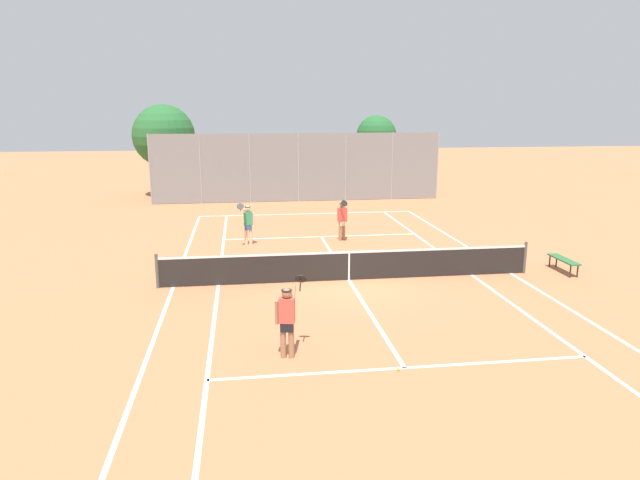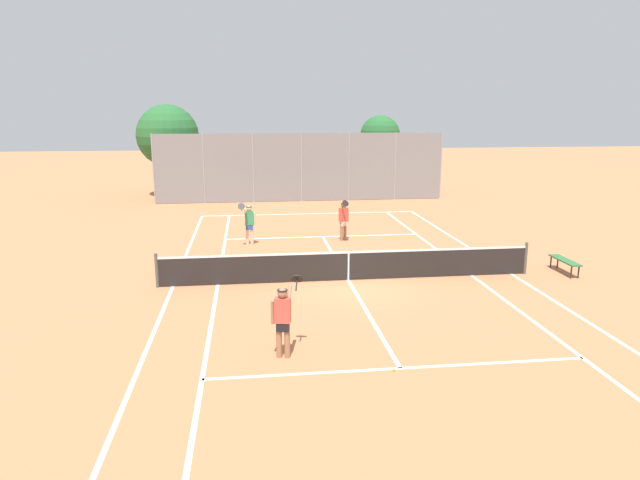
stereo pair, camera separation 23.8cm
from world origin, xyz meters
TOP-DOWN VIEW (x-y plane):
  - ground_plane at (0.00, 0.00)m, footprint 120.00×120.00m
  - court_line_markings at (0.00, 0.00)m, footprint 11.10×23.90m
  - tennis_net at (0.00, 0.00)m, footprint 12.00×0.10m
  - player_near_side at (-2.42, -5.52)m, footprint 0.77×0.71m
  - player_far_left at (-3.11, 5.32)m, footprint 0.69×0.73m
  - player_far_right at (0.76, 5.59)m, footprint 0.44×0.89m
  - loose_tennis_ball_0 at (-2.84, 9.33)m, footprint 0.07×0.07m
  - loose_tennis_ball_1 at (3.51, 3.58)m, footprint 0.07×0.07m
  - loose_tennis_ball_3 at (3.11, 10.56)m, footprint 0.07×0.07m
  - loose_tennis_ball_4 at (-0.17, -6.51)m, footprint 0.07×0.07m
  - courtside_bench at (7.30, -0.08)m, footprint 0.36×1.50m
  - back_fence at (-0.00, 16.05)m, footprint 16.97×0.08m
  - tree_behind_left at (-8.01, 19.16)m, footprint 3.79×3.79m
  - tree_behind_right at (5.52, 19.83)m, footprint 2.61×2.61m

SIDE VIEW (x-z plane):
  - ground_plane at x=0.00m, z-range 0.00..0.00m
  - court_line_markings at x=0.00m, z-range 0.00..0.01m
  - loose_tennis_ball_0 at x=-2.84m, z-range 0.00..0.07m
  - loose_tennis_ball_1 at x=3.51m, z-range 0.00..0.07m
  - loose_tennis_ball_3 at x=3.11m, z-range 0.00..0.07m
  - loose_tennis_ball_4 at x=-0.17m, z-range 0.00..0.07m
  - courtside_bench at x=7.30m, z-range 0.18..0.64m
  - tennis_net at x=0.00m, z-range -0.03..1.04m
  - player_near_side at x=-2.42m, z-range 0.04..1.81m
  - player_far_left at x=-3.11m, z-range 0.04..1.81m
  - player_far_right at x=0.76m, z-range 0.04..1.81m
  - back_fence at x=0.00m, z-range 0.00..4.00m
  - tree_behind_right at x=5.52m, z-range 1.09..6.03m
  - tree_behind_left at x=-8.01m, z-range 0.82..6.45m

